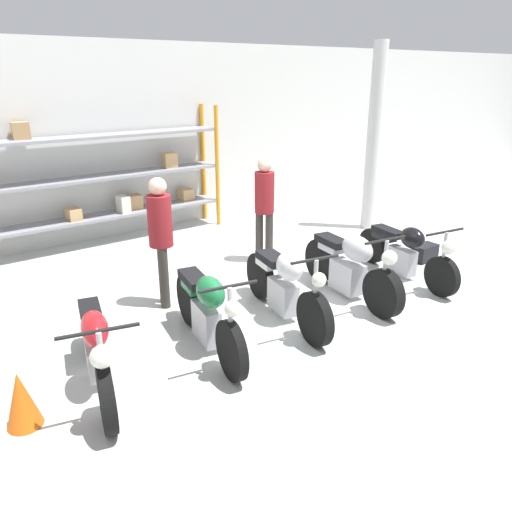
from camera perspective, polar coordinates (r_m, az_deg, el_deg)
ground_plane at (r=6.71m, az=2.05°, el=-6.57°), size 30.00×30.00×0.00m
back_wall at (r=10.08m, az=-14.78°, el=12.61°), size 30.00×0.08×3.60m
shelving_rack at (r=9.65m, az=-16.78°, el=8.43°), size 4.72×0.63×2.43m
support_pillar at (r=10.28m, az=13.32°, el=12.86°), size 0.28×0.28×3.60m
motorcycle_red at (r=5.28m, az=-17.76°, el=-9.94°), size 0.81×2.04×0.98m
motorcycle_green at (r=5.74m, az=-5.60°, el=-6.22°), size 0.68×2.02×1.05m
motorcycle_white at (r=6.40m, az=3.34°, el=-3.34°), size 0.70×2.10×1.07m
motorcycle_silver at (r=7.13m, az=10.73°, el=-1.20°), size 0.65×2.05×1.06m
motorcycle_black at (r=8.01m, az=16.70°, el=0.53°), size 0.69×2.10×0.97m
person_browsing at (r=6.69m, az=-10.85°, el=2.74°), size 0.42×0.42×1.78m
person_near_rack at (r=8.23m, az=0.97°, el=6.25°), size 0.44×0.44×1.75m
toolbox at (r=8.97m, az=18.70°, el=0.36°), size 0.44×0.26×0.28m
traffic_cone at (r=5.10m, az=-25.26°, el=-14.62°), size 0.32×0.32×0.55m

